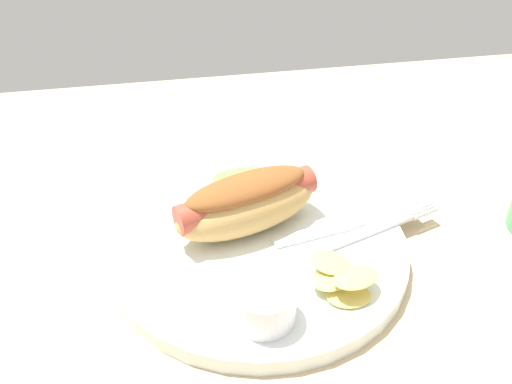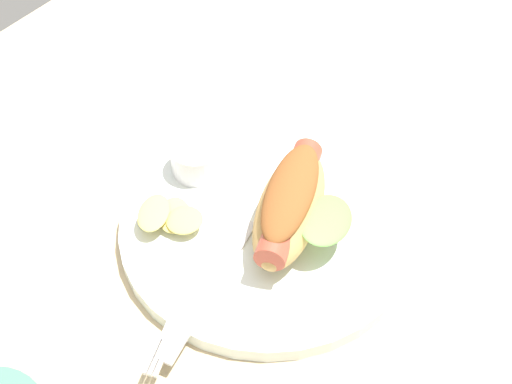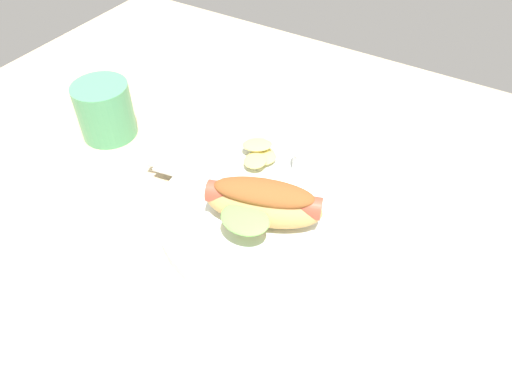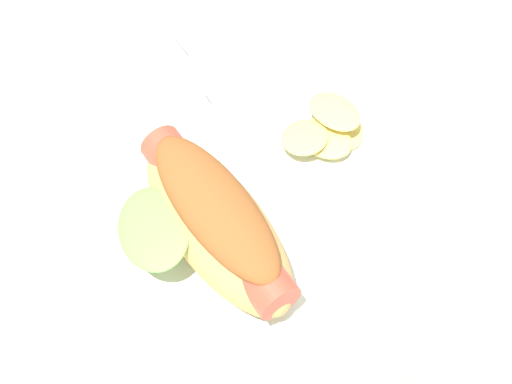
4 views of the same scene
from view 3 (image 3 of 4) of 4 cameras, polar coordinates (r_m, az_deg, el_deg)
The scene contains 8 objects.
ground_plane at distance 63.82cm, azimuth 1.24°, elevation -2.29°, with size 120.00×90.00×1.80cm, color tan.
plate at distance 61.50cm, azimuth 1.29°, elevation -2.28°, with size 27.91×27.91×1.60cm, color white.
hot_dog at distance 57.24cm, azimuth 0.86°, elevation -1.21°, with size 15.46×11.21×5.73cm.
sauce_ramekin at distance 65.59cm, azimuth 6.63°, elevation 3.83°, with size 5.09×5.09×3.07cm, color white.
fork at distance 65.88cm, azimuth -6.43°, elevation 2.52°, with size 15.00×5.86×0.40cm.
knife at distance 64.32cm, azimuth -5.85°, elevation 1.29°, with size 15.99×1.40×0.36cm, color silver.
chips_pile at distance 66.97cm, azimuth 0.38°, elevation 4.60°, with size 6.55×7.09×2.19cm.
drinking_cup at distance 75.79cm, azimuth -17.59°, elevation 9.27°, with size 8.28×8.28×8.51cm, color #4C9E6B.
Camera 3 is at (-21.31, 37.91, 45.80)cm, focal length 33.50 mm.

